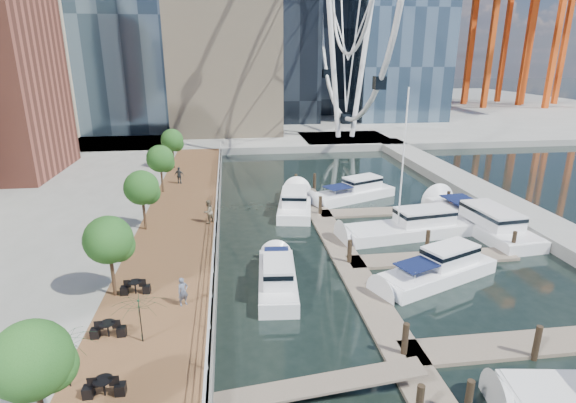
# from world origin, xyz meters

# --- Properties ---
(ground) EXTENTS (520.00, 520.00, 0.00)m
(ground) POSITION_xyz_m (0.00, 0.00, 0.00)
(ground) COLOR black
(ground) RESTS_ON ground
(boardwalk) EXTENTS (6.00, 60.00, 1.00)m
(boardwalk) POSITION_xyz_m (-9.00, 15.00, 0.50)
(boardwalk) COLOR brown
(boardwalk) RESTS_ON ground
(seawall) EXTENTS (0.25, 60.00, 1.00)m
(seawall) POSITION_xyz_m (-6.00, 15.00, 0.50)
(seawall) COLOR #595954
(seawall) RESTS_ON ground
(land_far) EXTENTS (200.00, 114.00, 1.00)m
(land_far) POSITION_xyz_m (0.00, 102.00, 0.50)
(land_far) COLOR gray
(land_far) RESTS_ON ground
(breakwater) EXTENTS (4.00, 60.00, 1.00)m
(breakwater) POSITION_xyz_m (20.00, 20.00, 0.50)
(breakwater) COLOR gray
(breakwater) RESTS_ON ground
(pier) EXTENTS (14.00, 12.00, 1.00)m
(pier) POSITION_xyz_m (14.00, 52.00, 0.50)
(pier) COLOR gray
(pier) RESTS_ON ground
(railing) EXTENTS (0.10, 60.00, 1.05)m
(railing) POSITION_xyz_m (-6.10, 15.00, 1.52)
(railing) COLOR white
(railing) RESTS_ON boardwalk
(floating_docks) EXTENTS (16.00, 34.00, 2.60)m
(floating_docks) POSITION_xyz_m (7.97, 9.98, 0.49)
(floating_docks) COLOR #6D6051
(floating_docks) RESTS_ON ground
(port_cranes) EXTENTS (40.00, 52.00, 38.00)m
(port_cranes) POSITION_xyz_m (67.67, 95.67, 20.00)
(port_cranes) COLOR #D84C14
(port_cranes) RESTS_ON ground
(street_trees) EXTENTS (2.60, 42.60, 4.60)m
(street_trees) POSITION_xyz_m (-11.40, 14.00, 4.29)
(street_trees) COLOR #3F2B1C
(street_trees) RESTS_ON ground
(cafe_tables) EXTENTS (2.50, 13.70, 0.74)m
(cafe_tables) POSITION_xyz_m (-10.40, -2.00, 1.37)
(cafe_tables) COLOR black
(cafe_tables) RESTS_ON ground
(yacht_foreground) EXTENTS (9.39, 5.80, 2.15)m
(yacht_foreground) POSITION_xyz_m (7.95, 5.08, 0.00)
(yacht_foreground) COLOR white
(yacht_foreground) RESTS_ON ground
(pedestrian_near) EXTENTS (0.68, 0.62, 1.57)m
(pedestrian_near) POSITION_xyz_m (-7.54, 2.44, 1.78)
(pedestrian_near) COLOR #515A6D
(pedestrian_near) RESTS_ON boardwalk
(pedestrian_mid) EXTENTS (1.14, 1.16, 1.89)m
(pedestrian_mid) POSITION_xyz_m (-6.67, 14.76, 1.94)
(pedestrian_mid) COLOR #82735A
(pedestrian_mid) RESTS_ON boardwalk
(pedestrian_far) EXTENTS (1.10, 0.70, 1.75)m
(pedestrian_far) POSITION_xyz_m (-10.06, 26.83, 1.87)
(pedestrian_far) COLOR #2E353A
(pedestrian_far) RESTS_ON boardwalk
(moored_yachts) EXTENTS (21.50, 33.93, 11.50)m
(moored_yachts) POSITION_xyz_m (8.57, 12.21, 0.00)
(moored_yachts) COLOR white
(moored_yachts) RESTS_ON ground
(cafe_seating) EXTENTS (5.59, 13.63, 2.37)m
(cafe_seating) POSITION_xyz_m (-10.72, -4.88, 2.14)
(cafe_seating) COLOR #0E341C
(cafe_seating) RESTS_ON ground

